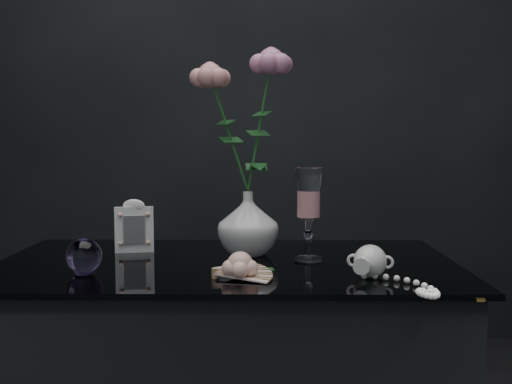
# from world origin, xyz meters

# --- Properties ---
(vase) EXTENTS (0.18, 0.18, 0.15)m
(vase) POSITION_xyz_m (0.05, 0.13, 0.84)
(vase) COLOR silver
(vase) RESTS_ON table
(wine_glass) EXTENTS (0.08, 0.08, 0.22)m
(wine_glass) POSITION_xyz_m (0.19, 0.06, 0.87)
(wine_glass) COLOR white
(wine_glass) RESTS_ON table
(picture_frame) EXTENTS (0.11, 0.09, 0.13)m
(picture_frame) POSITION_xyz_m (-0.23, 0.16, 0.83)
(picture_frame) COLOR white
(picture_frame) RESTS_ON table
(paperweight) EXTENTS (0.09, 0.09, 0.07)m
(paperweight) POSITION_xyz_m (-0.29, -0.08, 0.80)
(paperweight) COLOR #8E76C0
(paperweight) RESTS_ON table
(paper_fan) EXTENTS (0.24, 0.19, 0.02)m
(paper_fan) POSITION_xyz_m (-0.01, -0.11, 0.77)
(paper_fan) COLOR beige
(paper_fan) RESTS_ON table
(loose_rose) EXTENTS (0.17, 0.19, 0.06)m
(loose_rose) POSITION_xyz_m (0.04, -0.12, 0.79)
(loose_rose) COLOR #FFB9A4
(loose_rose) RESTS_ON table
(pearl_jar) EXTENTS (0.29, 0.30, 0.07)m
(pearl_jar) POSITION_xyz_m (0.30, -0.10, 0.80)
(pearl_jar) COLOR white
(pearl_jar) RESTS_ON table
(roses) EXTENTS (0.23, 0.12, 0.40)m
(roses) POSITION_xyz_m (0.04, 0.13, 1.10)
(roses) COLOR #E08E89
(roses) RESTS_ON vase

